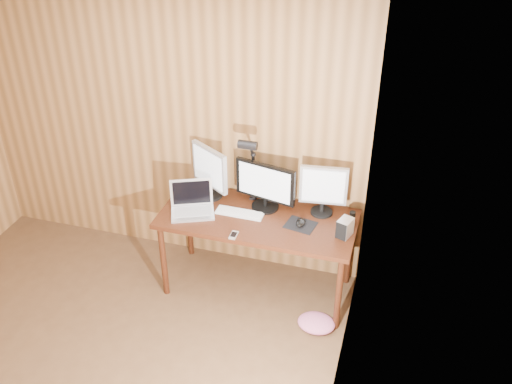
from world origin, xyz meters
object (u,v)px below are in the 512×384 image
at_px(hard_drive, 345,228).
at_px(speaker, 352,218).
at_px(desk_lamp, 250,161).
at_px(mouse, 301,223).
at_px(laptop, 192,204).
at_px(monitor_right, 323,189).
at_px(desk, 260,224).
at_px(monitor_left, 210,171).
at_px(phone, 234,235).
at_px(monitor_center, 265,186).
at_px(keyboard, 240,213).

bearing_deg(hard_drive, speaker, 98.06).
relative_size(speaker, desk_lamp, 0.17).
bearing_deg(mouse, laptop, -176.79).
xyz_separation_m(monitor_right, hard_drive, (0.23, -0.26, -0.16)).
bearing_deg(desk_lamp, desk, -35.15).
relative_size(desk, mouse, 13.93).
relative_size(monitor_left, phone, 4.42).
bearing_deg(speaker, hard_drive, -101.23).
bearing_deg(monitor_center, desk, -92.41).
bearing_deg(monitor_right, hard_drive, -56.12).
height_order(monitor_left, desk_lamp, desk_lamp).
xyz_separation_m(desk, keyboard, (-0.15, -0.07, 0.13)).
xyz_separation_m(hard_drive, speaker, (0.03, 0.17, -0.02)).
bearing_deg(monitor_left, mouse, 17.93).
xyz_separation_m(monitor_right, mouse, (-0.13, -0.22, -0.21)).
height_order(monitor_left, hard_drive, monitor_left).
bearing_deg(desk_lamp, laptop, -143.98).
relative_size(desk, phone, 15.20).
height_order(monitor_center, monitor_left, monitor_left).
relative_size(desk, laptop, 3.77).
xyz_separation_m(keyboard, speaker, (0.90, 0.11, 0.05)).
height_order(hard_drive, phone, hard_drive).
bearing_deg(monitor_center, monitor_right, 18.23).
height_order(laptop, mouse, laptop).
distance_m(laptop, mouse, 0.91).
bearing_deg(monitor_center, speaker, 9.16).
bearing_deg(hard_drive, laptop, -160.71).
bearing_deg(laptop, mouse, -20.54).
height_order(desk, hard_drive, hard_drive).
relative_size(laptop, keyboard, 1.07).
bearing_deg(monitor_center, mouse, -13.93).
xyz_separation_m(monitor_left, mouse, (0.83, -0.21, -0.23)).
bearing_deg(monitor_right, desk, -172.59).
relative_size(monitor_right, phone, 4.11).
bearing_deg(speaker, monitor_right, 161.34).
bearing_deg(hard_drive, mouse, -167.43).
relative_size(monitor_center, mouse, 4.53).
height_order(phone, desk_lamp, desk_lamp).
height_order(monitor_center, phone, monitor_center).
relative_size(monitor_center, desk_lamp, 0.78).
xyz_separation_m(keyboard, mouse, (0.51, -0.02, 0.01)).
relative_size(mouse, hard_drive, 0.73).
bearing_deg(laptop, desk, -9.87).
bearing_deg(phone, monitor_left, 126.89).
xyz_separation_m(laptop, desk_lamp, (0.43, 0.23, 0.35)).
xyz_separation_m(keyboard, desk_lamp, (0.04, 0.18, 0.40)).
relative_size(monitor_right, mouse, 3.76).
distance_m(mouse, hard_drive, 0.36).
distance_m(desk, speaker, 0.77).
relative_size(desk, keyboard, 4.02).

